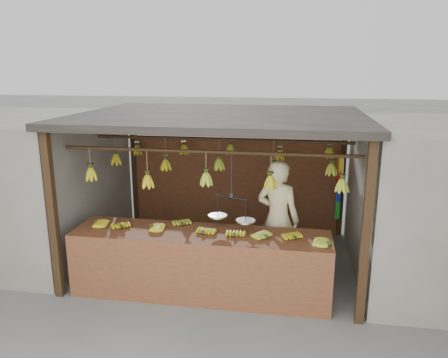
# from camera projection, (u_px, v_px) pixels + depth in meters

# --- Properties ---
(ground) EXTENTS (80.00, 80.00, 0.00)m
(ground) POSITION_uv_depth(u_px,v_px,m) (221.00, 260.00, 7.18)
(ground) COLOR #5B5B57
(stall) EXTENTS (4.30, 3.30, 2.40)m
(stall) POSITION_uv_depth(u_px,v_px,m) (224.00, 138.00, 7.01)
(stall) COLOR black
(stall) RESTS_ON ground
(neighbor_left) EXTENTS (3.00, 3.00, 2.30)m
(neighbor_left) POSITION_uv_depth(u_px,v_px,m) (14.00, 183.00, 7.48)
(neighbor_left) COLOR slate
(neighbor_left) RESTS_ON ground
(counter) EXTENTS (3.58, 0.80, 0.96)m
(counter) POSITION_uv_depth(u_px,v_px,m) (199.00, 249.00, 5.84)
(counter) COLOR brown
(counter) RESTS_ON ground
(hanging_bananas) EXTENTS (3.65, 2.22, 0.37)m
(hanging_bananas) POSITION_uv_depth(u_px,v_px,m) (220.00, 164.00, 6.78)
(hanging_bananas) COLOR #B0A112
(hanging_bananas) RESTS_ON ground
(balance_scale) EXTENTS (0.65, 0.38, 0.92)m
(balance_scale) POSITION_uv_depth(u_px,v_px,m) (231.00, 214.00, 5.89)
(balance_scale) COLOR black
(balance_scale) RESTS_ON ground
(vendor) EXTENTS (0.76, 0.63, 1.79)m
(vendor) POSITION_uv_depth(u_px,v_px,m) (278.00, 219.00, 6.47)
(vendor) COLOR beige
(vendor) RESTS_ON ground
(bag_bundles) EXTENTS (0.08, 0.26, 1.19)m
(bag_bundles) POSITION_uv_depth(u_px,v_px,m) (339.00, 186.00, 7.91)
(bag_bundles) COLOR yellow
(bag_bundles) RESTS_ON ground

